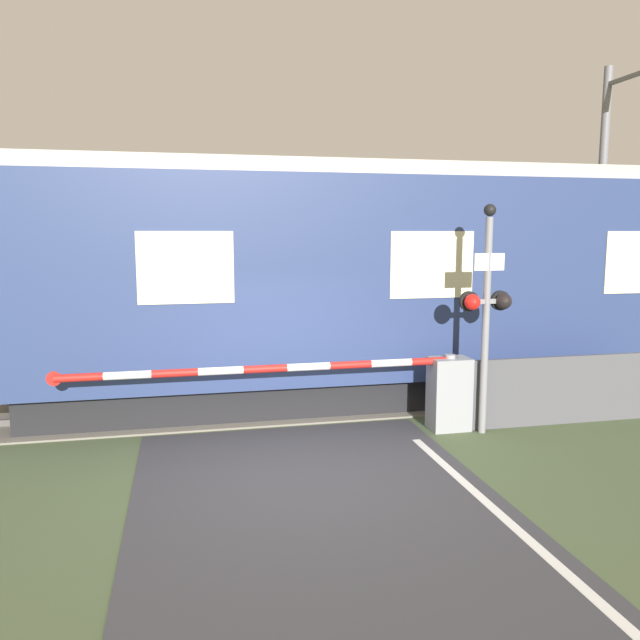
# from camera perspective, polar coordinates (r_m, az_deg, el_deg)

# --- Properties ---
(ground_plane) EXTENTS (80.00, 80.00, 0.00)m
(ground_plane) POSITION_cam_1_polar(r_m,az_deg,el_deg) (8.05, -1.32, -14.19)
(ground_plane) COLOR #475638
(track_bed) EXTENTS (36.00, 3.20, 0.13)m
(track_bed) POSITION_cam_1_polar(r_m,az_deg,el_deg) (11.52, -4.88, -7.21)
(track_bed) COLOR slate
(track_bed) RESTS_ON ground_plane
(train) EXTENTS (14.10, 3.21, 4.19)m
(train) POSITION_cam_1_polar(r_m,az_deg,el_deg) (11.73, 7.17, 3.55)
(train) COLOR black
(train) RESTS_ON ground_plane
(crossing_barrier) EXTENTS (6.11, 0.44, 1.19)m
(crossing_barrier) POSITION_cam_1_polar(r_m,az_deg,el_deg) (9.69, 8.79, -6.24)
(crossing_barrier) COLOR gray
(crossing_barrier) RESTS_ON ground_plane
(signal_post) EXTENTS (0.81, 0.26, 3.45)m
(signal_post) POSITION_cam_1_polar(r_m,az_deg,el_deg) (9.61, 14.99, 1.26)
(signal_post) COLOR gray
(signal_post) RESTS_ON ground_plane
(catenary_pole) EXTENTS (0.20, 1.90, 6.83)m
(catenary_pole) POSITION_cam_1_polar(r_m,az_deg,el_deg) (16.36, 24.33, 9.14)
(catenary_pole) COLOR slate
(catenary_pole) RESTS_ON ground_plane
(roadside_fence) EXTENTS (3.61, 0.06, 1.10)m
(roadside_fence) POSITION_cam_1_polar(r_m,az_deg,el_deg) (10.58, 20.12, -6.11)
(roadside_fence) COLOR #4C4C51
(roadside_fence) RESTS_ON ground_plane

